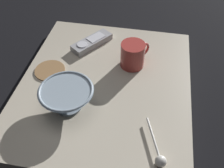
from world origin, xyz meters
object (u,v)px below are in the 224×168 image
at_px(coffee_mug, 133,55).
at_px(tv_remote_near, 92,42).
at_px(teaspoon, 159,157).
at_px(cereal_bowl, 67,97).
at_px(drink_coaster, 50,70).

height_order(coffee_mug, tv_remote_near, coffee_mug).
relative_size(coffee_mug, tv_remote_near, 0.58).
bearing_deg(teaspoon, coffee_mug, 107.98).
height_order(cereal_bowl, tv_remote_near, cereal_bowl).
xyz_separation_m(coffee_mug, tv_remote_near, (-0.17, 0.08, -0.03)).
bearing_deg(tv_remote_near, drink_coaster, -122.78).
bearing_deg(teaspoon, drink_coaster, 145.74).
xyz_separation_m(cereal_bowl, tv_remote_near, (-0.00, 0.31, -0.03)).
bearing_deg(cereal_bowl, coffee_mug, 53.42).
bearing_deg(drink_coaster, tv_remote_near, 57.22).
height_order(teaspoon, tv_remote_near, teaspoon).
xyz_separation_m(coffee_mug, drink_coaster, (-0.28, -0.09, -0.04)).
xyz_separation_m(cereal_bowl, teaspoon, (0.28, -0.13, -0.03)).
xyz_separation_m(teaspoon, drink_coaster, (-0.39, 0.27, -0.01)).
xyz_separation_m(coffee_mug, teaspoon, (0.12, -0.36, -0.03)).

